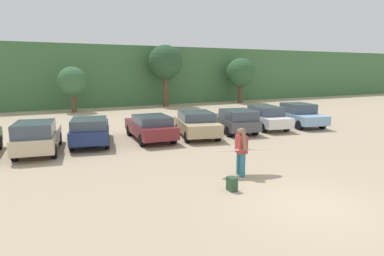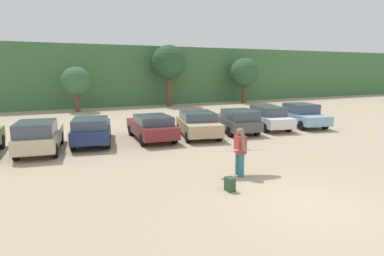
{
  "view_description": "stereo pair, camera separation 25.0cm",
  "coord_description": "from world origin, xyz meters",
  "px_view_note": "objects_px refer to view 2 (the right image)",
  "views": [
    {
      "loc": [
        -7.08,
        -6.45,
        3.87
      ],
      "look_at": [
        -0.77,
        6.2,
        1.34
      ],
      "focal_mm": 30.66,
      "sensor_mm": 36.0,
      "label": 1
    },
    {
      "loc": [
        -6.85,
        -6.56,
        3.87
      ],
      "look_at": [
        -0.77,
        6.2,
        1.34
      ],
      "focal_mm": 30.66,
      "sensor_mm": 36.0,
      "label": 2
    }
  ],
  "objects_px": {
    "parked_car_champagne": "(39,136)",
    "parked_car_dark_gray": "(236,120)",
    "parked_car_white": "(267,117)",
    "backpack_dropped": "(230,184)",
    "parked_car_maroon": "(152,126)",
    "surfboard_cream": "(241,150)",
    "parked_car_sky_blue": "(301,115)",
    "person_adult": "(240,149)",
    "parked_car_tan": "(198,124)",
    "parked_car_navy": "(92,129)"
  },
  "relations": [
    {
      "from": "parked_car_sky_blue",
      "to": "person_adult",
      "type": "bearing_deg",
      "value": 138.04
    },
    {
      "from": "parked_car_navy",
      "to": "person_adult",
      "type": "height_order",
      "value": "person_adult"
    },
    {
      "from": "parked_car_champagne",
      "to": "parked_car_white",
      "type": "bearing_deg",
      "value": -78.6
    },
    {
      "from": "person_adult",
      "to": "parked_car_sky_blue",
      "type": "bearing_deg",
      "value": -132.89
    },
    {
      "from": "parked_car_maroon",
      "to": "surfboard_cream",
      "type": "relative_size",
      "value": 1.96
    },
    {
      "from": "parked_car_tan",
      "to": "parked_car_dark_gray",
      "type": "bearing_deg",
      "value": -73.66
    },
    {
      "from": "parked_car_sky_blue",
      "to": "surfboard_cream",
      "type": "xyz_separation_m",
      "value": [
        -9.81,
        -7.21,
        0.16
      ]
    },
    {
      "from": "parked_car_dark_gray",
      "to": "parked_car_white",
      "type": "distance_m",
      "value": 2.67
    },
    {
      "from": "person_adult",
      "to": "surfboard_cream",
      "type": "height_order",
      "value": "person_adult"
    },
    {
      "from": "surfboard_cream",
      "to": "backpack_dropped",
      "type": "distance_m",
      "value": 1.89
    },
    {
      "from": "parked_car_dark_gray",
      "to": "person_adult",
      "type": "distance_m",
      "value": 8.47
    },
    {
      "from": "parked_car_champagne",
      "to": "parked_car_white",
      "type": "xyz_separation_m",
      "value": [
        13.75,
        0.6,
        -0.04
      ]
    },
    {
      "from": "parked_car_navy",
      "to": "parked_car_white",
      "type": "height_order",
      "value": "parked_car_white"
    },
    {
      "from": "parked_car_tan",
      "to": "parked_car_sky_blue",
      "type": "height_order",
      "value": "parked_car_sky_blue"
    },
    {
      "from": "person_adult",
      "to": "backpack_dropped",
      "type": "height_order",
      "value": "person_adult"
    },
    {
      "from": "parked_car_navy",
      "to": "parked_car_white",
      "type": "distance_m",
      "value": 11.23
    },
    {
      "from": "person_adult",
      "to": "parked_car_navy",
      "type": "bearing_deg",
      "value": -51.53
    },
    {
      "from": "parked_car_champagne",
      "to": "parked_car_dark_gray",
      "type": "relative_size",
      "value": 1.04
    },
    {
      "from": "surfboard_cream",
      "to": "backpack_dropped",
      "type": "relative_size",
      "value": 5.26
    },
    {
      "from": "parked_car_maroon",
      "to": "parked_car_white",
      "type": "height_order",
      "value": "parked_car_white"
    },
    {
      "from": "parked_car_navy",
      "to": "parked_car_tan",
      "type": "distance_m",
      "value": 5.91
    },
    {
      "from": "parked_car_dark_gray",
      "to": "parked_car_white",
      "type": "height_order",
      "value": "parked_car_white"
    },
    {
      "from": "parked_car_tan",
      "to": "parked_car_champagne",
      "type": "bearing_deg",
      "value": 104.2
    },
    {
      "from": "parked_car_maroon",
      "to": "parked_car_tan",
      "type": "distance_m",
      "value": 2.71
    },
    {
      "from": "parked_car_maroon",
      "to": "parked_car_sky_blue",
      "type": "height_order",
      "value": "parked_car_sky_blue"
    },
    {
      "from": "parked_car_champagne",
      "to": "parked_car_sky_blue",
      "type": "bearing_deg",
      "value": -80.02
    },
    {
      "from": "parked_car_champagne",
      "to": "parked_car_dark_gray",
      "type": "height_order",
      "value": "parked_car_champagne"
    },
    {
      "from": "parked_car_champagne",
      "to": "parked_car_sky_blue",
      "type": "height_order",
      "value": "parked_car_champagne"
    },
    {
      "from": "parked_car_champagne",
      "to": "parked_car_dark_gray",
      "type": "xyz_separation_m",
      "value": [
        11.11,
        0.21,
        -0.03
      ]
    },
    {
      "from": "parked_car_champagne",
      "to": "surfboard_cream",
      "type": "bearing_deg",
      "value": -127.05
    },
    {
      "from": "parked_car_champagne",
      "to": "parked_car_tan",
      "type": "relative_size",
      "value": 1.04
    },
    {
      "from": "parked_car_sky_blue",
      "to": "parked_car_champagne",
      "type": "bearing_deg",
      "value": 102.79
    },
    {
      "from": "parked_car_maroon",
      "to": "parked_car_navy",
      "type": "bearing_deg",
      "value": 87.68
    },
    {
      "from": "parked_car_champagne",
      "to": "parked_car_white",
      "type": "distance_m",
      "value": 13.76
    },
    {
      "from": "parked_car_sky_blue",
      "to": "parked_car_navy",
      "type": "bearing_deg",
      "value": 99.67
    },
    {
      "from": "parked_car_maroon",
      "to": "backpack_dropped",
      "type": "height_order",
      "value": "parked_car_maroon"
    },
    {
      "from": "parked_car_tan",
      "to": "parked_car_sky_blue",
      "type": "distance_m",
      "value": 8.09
    },
    {
      "from": "parked_car_maroon",
      "to": "surfboard_cream",
      "type": "xyz_separation_m",
      "value": [
        0.97,
        -7.39,
        0.2
      ]
    },
    {
      "from": "parked_car_champagne",
      "to": "parked_car_maroon",
      "type": "bearing_deg",
      "value": -76.25
    },
    {
      "from": "parked_car_sky_blue",
      "to": "backpack_dropped",
      "type": "xyz_separation_m",
      "value": [
        -11.04,
        -8.44,
        -0.56
      ]
    },
    {
      "from": "parked_car_maroon",
      "to": "parked_car_sky_blue",
      "type": "relative_size",
      "value": 0.99
    },
    {
      "from": "parked_car_navy",
      "to": "backpack_dropped",
      "type": "height_order",
      "value": "parked_car_navy"
    },
    {
      "from": "parked_car_white",
      "to": "backpack_dropped",
      "type": "relative_size",
      "value": 10.71
    },
    {
      "from": "parked_car_dark_gray",
      "to": "backpack_dropped",
      "type": "xyz_separation_m",
      "value": [
        -5.66,
        -8.34,
        -0.55
      ]
    },
    {
      "from": "parked_car_navy",
      "to": "backpack_dropped",
      "type": "bearing_deg",
      "value": -149.86
    },
    {
      "from": "parked_car_maroon",
      "to": "parked_car_white",
      "type": "distance_m",
      "value": 8.04
    },
    {
      "from": "parked_car_tan",
      "to": "surfboard_cream",
      "type": "height_order",
      "value": "parked_car_tan"
    },
    {
      "from": "surfboard_cream",
      "to": "parked_car_sky_blue",
      "type": "bearing_deg",
      "value": -126.72
    },
    {
      "from": "parked_car_tan",
      "to": "person_adult",
      "type": "distance_m",
      "value": 7.27
    },
    {
      "from": "parked_car_tan",
      "to": "backpack_dropped",
      "type": "distance_m",
      "value": 8.75
    }
  ]
}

